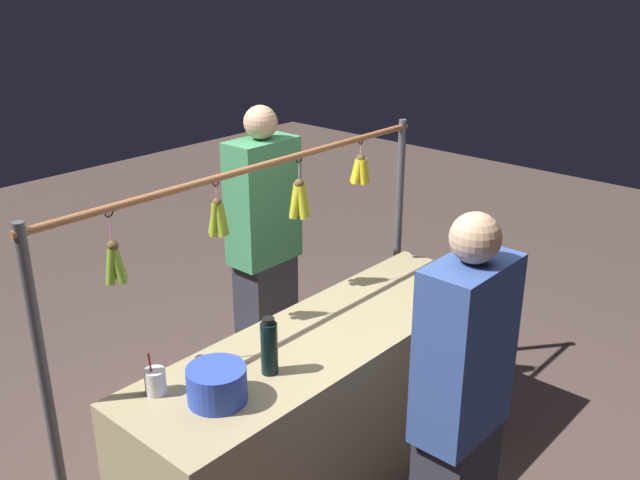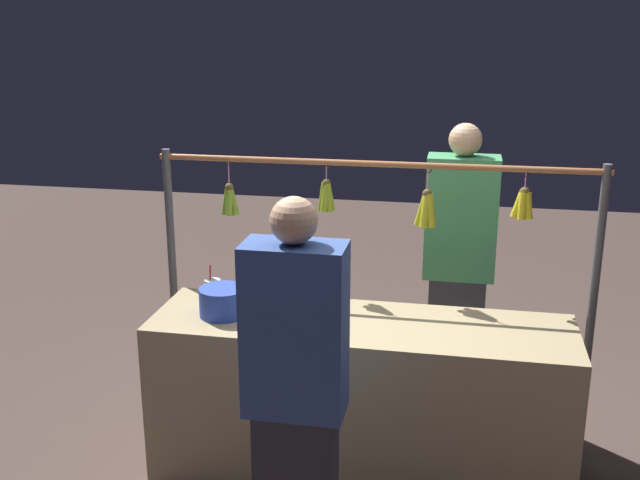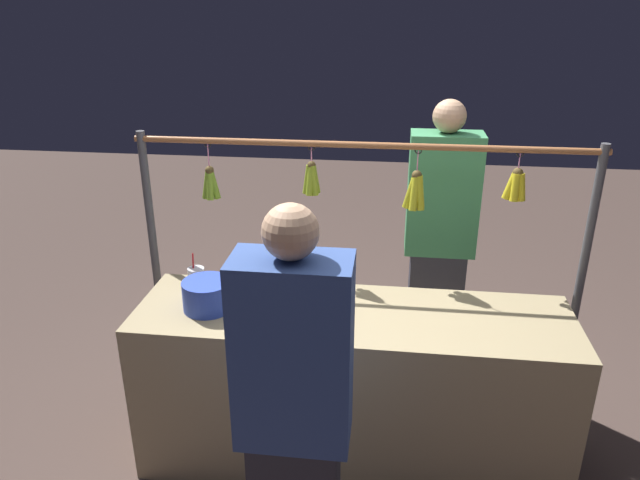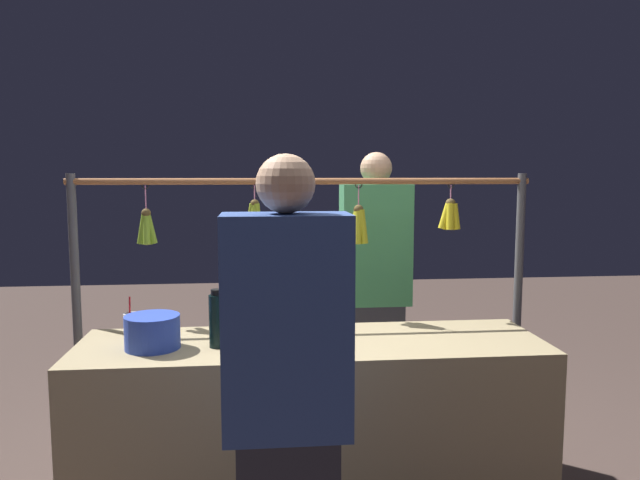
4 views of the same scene
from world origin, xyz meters
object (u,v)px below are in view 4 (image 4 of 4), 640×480
object	(u,v)px
water_bottle	(217,320)
customer_person	(287,422)
vendor_person	(375,298)
drink_cup	(133,324)
blue_bucket	(152,332)

from	to	relation	value
water_bottle	customer_person	xyz separation A→B (m)	(-0.27, 0.74, -0.15)
vendor_person	customer_person	xyz separation A→B (m)	(0.59, 1.66, -0.03)
drink_cup	vendor_person	world-z (taller)	vendor_person
customer_person	drink_cup	bearing A→B (deg)	-55.42
vendor_person	blue_bucket	bearing A→B (deg)	38.88
water_bottle	blue_bucket	xyz separation A→B (m)	(0.27, -0.01, -0.05)
blue_bucket	customer_person	distance (m)	0.93
drink_cup	customer_person	size ratio (longest dim) A/B	0.11
drink_cup	vendor_person	size ratio (longest dim) A/B	0.10
blue_bucket	customer_person	size ratio (longest dim) A/B	0.14
blue_bucket	vendor_person	xyz separation A→B (m)	(-1.13, -0.91, -0.07)
drink_cup	customer_person	bearing A→B (deg)	124.58
water_bottle	vendor_person	bearing A→B (deg)	-133.03
drink_cup	vendor_person	xyz separation A→B (m)	(-1.26, -0.69, -0.05)
water_bottle	drink_cup	size ratio (longest dim) A/B	1.40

